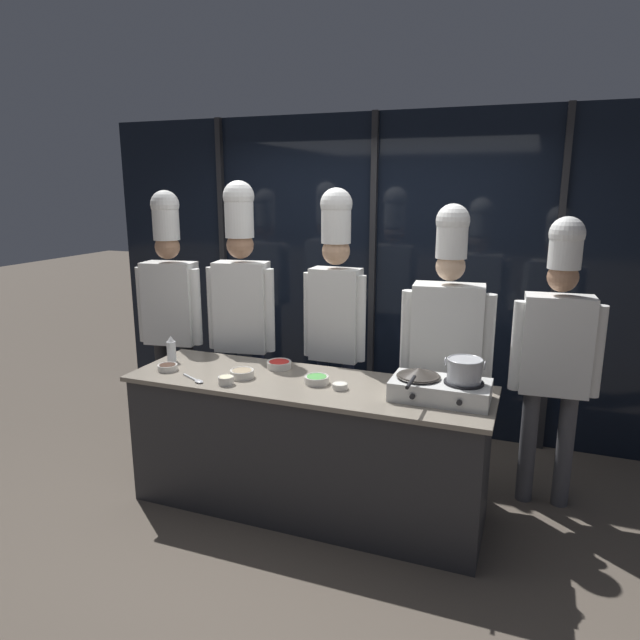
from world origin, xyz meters
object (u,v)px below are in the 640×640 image
(stock_pot, at_px, (465,370))
(chef_sous, at_px, (242,297))
(prep_bowl_soy_glaze, at_px, (168,367))
(prep_bowl_garlic, at_px, (340,386))
(serving_spoon_slotted, at_px, (196,380))
(prep_bowl_noodles, at_px, (226,380))
(chef_head, at_px, (170,298))
(frying_pan, at_px, (419,373))
(prep_bowl_bell_pepper, at_px, (279,364))
(prep_bowl_scallions, at_px, (317,379))
(portable_stove, at_px, (440,389))
(chef_apprentice, at_px, (556,343))
(chef_pastry, at_px, (447,333))
(squeeze_bottle_clear, at_px, (171,349))
(chef_line, at_px, (336,302))
(prep_bowl_mushrooms, at_px, (242,373))

(stock_pot, relative_size, chef_sous, 0.11)
(prep_bowl_soy_glaze, distance_m, chef_sous, 0.83)
(prep_bowl_garlic, distance_m, serving_spoon_slotted, 0.93)
(prep_bowl_noodles, xyz_separation_m, chef_sous, (-0.32, 0.82, 0.36))
(chef_sous, bearing_deg, chef_head, -13.00)
(frying_pan, xyz_separation_m, prep_bowl_soy_glaze, (-1.68, -0.12, -0.12))
(prep_bowl_bell_pepper, distance_m, serving_spoon_slotted, 0.58)
(frying_pan, height_order, serving_spoon_slotted, frying_pan)
(prep_bowl_garlic, height_order, prep_bowl_scallions, prep_bowl_scallions)
(frying_pan, xyz_separation_m, chef_sous, (-1.49, 0.60, 0.24))
(portable_stove, height_order, prep_bowl_garlic, portable_stove)
(chef_apprentice, bearing_deg, prep_bowl_noodles, 19.89)
(stock_pot, xyz_separation_m, prep_bowl_garlic, (-0.73, -0.05, -0.18))
(prep_bowl_scallions, bearing_deg, chef_head, 157.02)
(chef_pastry, bearing_deg, chef_head, -6.56)
(squeeze_bottle_clear, bearing_deg, serving_spoon_slotted, -37.35)
(prep_bowl_garlic, bearing_deg, serving_spoon_slotted, -168.02)
(portable_stove, xyz_separation_m, chef_line, (-0.88, 0.66, 0.34))
(serving_spoon_slotted, height_order, chef_line, chef_line)
(prep_bowl_noodles, bearing_deg, chef_sous, 111.43)
(squeeze_bottle_clear, relative_size, chef_apprentice, 0.10)
(chef_line, bearing_deg, squeeze_bottle_clear, 31.02)
(prep_bowl_scallions, distance_m, chef_pastry, 0.96)
(serving_spoon_slotted, bearing_deg, portable_stove, 9.16)
(portable_stove, distance_m, frying_pan, 0.16)
(portable_stove, xyz_separation_m, squeeze_bottle_clear, (-1.91, 0.06, 0.03))
(chef_pastry, bearing_deg, stock_pot, 102.61)
(portable_stove, bearing_deg, frying_pan, -178.21)
(frying_pan, height_order, chef_head, chef_head)
(prep_bowl_mushrooms, distance_m, chef_sous, 0.84)
(chef_sous, relative_size, chef_pastry, 1.07)
(prep_bowl_noodles, relative_size, prep_bowl_scallions, 0.64)
(prep_bowl_garlic, xyz_separation_m, prep_bowl_mushrooms, (-0.67, -0.02, 0.01))
(prep_bowl_garlic, xyz_separation_m, prep_bowl_scallions, (-0.17, 0.04, 0.01))
(frying_pan, bearing_deg, prep_bowl_scallions, -179.62)
(frying_pan, relative_size, chef_pastry, 0.23)
(stock_pot, distance_m, chef_head, 2.53)
(chef_head, bearing_deg, prep_bowl_noodles, 130.96)
(serving_spoon_slotted, relative_size, chef_head, 0.11)
(squeeze_bottle_clear, distance_m, chef_apprentice, 2.60)
(frying_pan, distance_m, prep_bowl_garlic, 0.49)
(portable_stove, distance_m, chef_apprentice, 0.91)
(portable_stove, distance_m, squeeze_bottle_clear, 1.91)
(chef_sous, bearing_deg, portable_stove, 150.70)
(squeeze_bottle_clear, height_order, serving_spoon_slotted, squeeze_bottle_clear)
(prep_bowl_soy_glaze, xyz_separation_m, chef_pastry, (1.75, 0.72, 0.23))
(chef_line, bearing_deg, prep_bowl_garlic, 112.38)
(serving_spoon_slotted, xyz_separation_m, chef_pastry, (1.45, 0.84, 0.24))
(chef_line, height_order, chef_apprentice, chef_line)
(chef_head, height_order, chef_line, chef_line)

